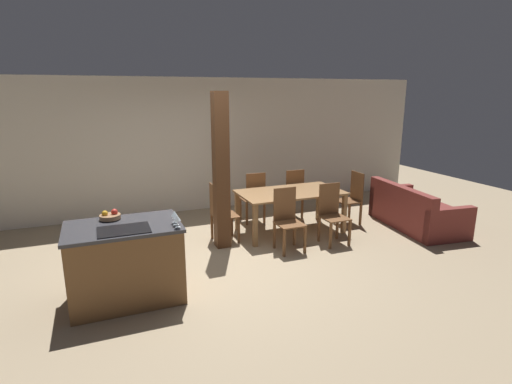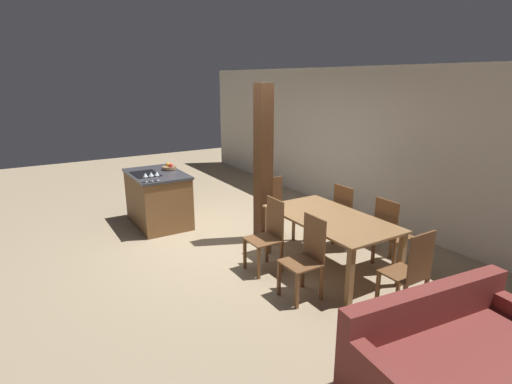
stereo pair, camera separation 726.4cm
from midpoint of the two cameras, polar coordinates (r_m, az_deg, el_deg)
ground_plane at (r=4.97m, az=-42.20°, el=-19.54°), size 16.00×16.00×0.00m
wall_back at (r=7.05m, az=-36.53°, el=2.29°), size 11.20×0.08×2.70m
kitchen_island at (r=5.02m, az=-61.10°, el=-17.04°), size 1.29×0.86×0.94m
fruit_bowl at (r=5.11m, az=-61.48°, el=-10.46°), size 0.25×0.25×0.11m
wine_glass_near at (r=4.21m, az=-59.72°, el=-12.83°), size 0.08×0.08×0.15m
wine_glass_middle at (r=4.27m, az=-58.98°, el=-12.34°), size 0.08×0.08×0.15m
wine_glass_far at (r=4.34m, az=-58.27°, el=-11.87°), size 0.08×0.08×0.15m
dining_table at (r=5.07m, az=-24.28°, el=-8.15°), size 1.80×0.99×0.74m
dining_chair_near_left at (r=4.52m, az=-29.63°, el=-13.51°), size 0.40×0.40×0.98m
dining_chair_near_right at (r=4.46m, az=-19.06°, el=-12.71°), size 0.40×0.40×0.98m
dining_chair_far_left at (r=5.83m, az=-27.93°, el=-7.21°), size 0.40×0.40×0.98m
dining_chair_far_right at (r=5.78m, az=-19.91°, el=-6.53°), size 0.40×0.40×0.98m
dining_chair_head_end at (r=5.36m, az=-38.10°, el=-10.47°), size 0.40×0.40×0.98m
dining_chair_foot_end at (r=5.21m, az=-9.80°, el=-8.18°), size 0.40×0.40×0.98m
couch at (r=5.03m, az=2.97°, el=-11.65°), size 1.10×1.88×0.79m
timber_post at (r=4.96m, az=-40.38°, el=-3.85°), size 0.22×0.22×2.43m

